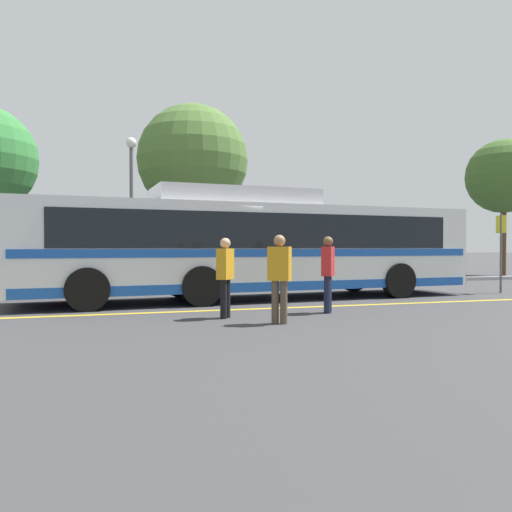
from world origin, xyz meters
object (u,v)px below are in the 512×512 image
object	(u,v)px
pedestrian_0	(225,273)
pedestrian_2	(279,273)
parked_car_1	(37,270)
transit_bus	(255,245)
pedestrian_1	(328,269)
street_lamp	(131,188)
bus_stop_sign	(501,243)
tree_2	(193,160)
tree_1	(504,176)

from	to	relation	value
pedestrian_0	pedestrian_2	size ratio (longest dim) A/B	0.97
parked_car_1	pedestrian_0	size ratio (longest dim) A/B	3.00
transit_bus	pedestrian_2	size ratio (longest dim) A/B	7.76
pedestrian_1	street_lamp	xyz separation A→B (m)	(-3.77, 9.62, 2.78)
transit_bus	bus_stop_sign	bearing A→B (deg)	82.41
bus_stop_sign	tree_2	xyz separation A→B (m)	(-8.33, 9.17, 3.75)
pedestrian_0	tree_1	bearing A→B (deg)	159.68
pedestrian_1	tree_1	world-z (taller)	tree_1
transit_bus	pedestrian_1	size ratio (longest dim) A/B	7.74
pedestrian_0	pedestrian_1	bearing A→B (deg)	130.59
pedestrian_2	tree_1	xyz separation A→B (m)	(16.55, 12.13, 4.17)
parked_car_1	pedestrian_0	distance (m)	8.07
pedestrian_1	pedestrian_2	xyz separation A→B (m)	(-1.55, -1.17, -0.00)
bus_stop_sign	tree_1	size ratio (longest dim) A/B	0.36
tree_1	pedestrian_1	bearing A→B (deg)	-143.86
transit_bus	pedestrian_1	world-z (taller)	transit_bus
street_lamp	tree_2	xyz separation A→B (m)	(2.77, 2.41, 1.59)
transit_bus	tree_1	size ratio (longest dim) A/B	1.86
transit_bus	tree_2	xyz separation A→B (m)	(-0.31, 8.70, 3.82)
pedestrian_0	pedestrian_2	distance (m)	1.31
tree_1	bus_stop_sign	bearing A→B (deg)	-133.42
street_lamp	parked_car_1	bearing A→B (deg)	-134.88
transit_bus	bus_stop_sign	world-z (taller)	transit_bus
pedestrian_2	bus_stop_sign	xyz separation A→B (m)	(8.88, 4.02, 0.63)
pedestrian_1	tree_1	bearing A→B (deg)	162.04
transit_bus	bus_stop_sign	xyz separation A→B (m)	(8.02, -0.48, 0.08)
pedestrian_1	tree_1	size ratio (longest dim) A/B	0.24
pedestrian_2	parked_car_1	bearing A→B (deg)	-19.91
pedestrian_0	tree_2	size ratio (longest dim) A/B	0.21
parked_car_1	bus_stop_sign	bearing A→B (deg)	-109.06
transit_bus	bus_stop_sign	distance (m)	8.03
street_lamp	pedestrian_2	bearing A→B (deg)	-78.35
parked_car_1	bus_stop_sign	xyz separation A→B (m)	(14.08, -3.78, 0.85)
pedestrian_0	street_lamp	xyz separation A→B (m)	(-1.41, 9.76, 2.82)
pedestrian_0	tree_2	distance (m)	13.01
parked_car_1	street_lamp	world-z (taller)	street_lamp
transit_bus	tree_1	xyz separation A→B (m)	(15.69, 7.63, 3.61)
pedestrian_0	bus_stop_sign	distance (m)	10.17
tree_1	street_lamp	bearing A→B (deg)	-175.90
bus_stop_sign	street_lamp	world-z (taller)	street_lamp
street_lamp	pedestrian_1	bearing A→B (deg)	-68.60
pedestrian_1	transit_bus	bearing A→B (deg)	-132.46
transit_bus	street_lamp	size ratio (longest dim) A/B	2.31
bus_stop_sign	tree_1	xyz separation A→B (m)	(7.68, 8.11, 3.54)
pedestrian_0	parked_car_1	bearing A→B (deg)	-109.99
pedestrian_0	pedestrian_1	size ratio (longest dim) A/B	0.97
pedestrian_0	street_lamp	world-z (taller)	street_lamp
tree_1	tree_2	world-z (taller)	tree_2
transit_bus	street_lamp	distance (m)	7.35
parked_car_1	street_lamp	bearing A→B (deg)	-48.93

